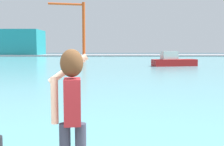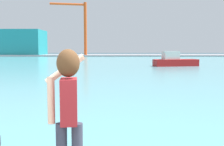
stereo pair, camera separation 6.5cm
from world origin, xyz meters
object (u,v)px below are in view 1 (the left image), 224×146
(boat_moored, at_px, (172,61))
(warehouse_left, at_px, (20,42))
(person_photographer, at_px, (71,104))
(port_crane, at_px, (79,23))

(boat_moored, distance_m, warehouse_left, 70.51)
(person_photographer, bearing_deg, boat_moored, -22.14)
(person_photographer, distance_m, boat_moored, 35.39)
(port_crane, bearing_deg, boat_moored, -69.94)
(person_photographer, height_order, boat_moored, person_photographer)
(port_crane, bearing_deg, warehouse_left, 167.42)
(boat_moored, distance_m, port_crane, 57.18)
(person_photographer, xyz_separation_m, warehouse_left, (-31.51, 91.79, 2.93))
(person_photographer, relative_size, port_crane, 0.10)
(person_photographer, xyz_separation_m, boat_moored, (9.01, 34.22, -1.00))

